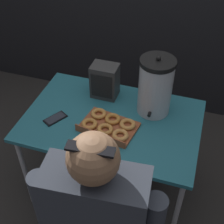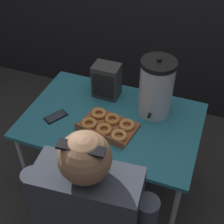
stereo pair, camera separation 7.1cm
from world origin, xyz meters
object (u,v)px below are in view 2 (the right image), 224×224
object	(u,v)px
cell_phone	(56,117)
space_heater	(107,81)
donut_box	(108,125)
coffee_urn	(156,88)

from	to	relation	value
cell_phone	space_heater	size ratio (longest dim) A/B	0.67
cell_phone	space_heater	distance (m)	0.42
cell_phone	donut_box	bearing A→B (deg)	34.64
donut_box	space_heater	bearing A→B (deg)	122.10
donut_box	cell_phone	size ratio (longest dim) A/B	2.33
donut_box	space_heater	xyz separation A→B (m)	(-0.13, 0.31, 0.10)
donut_box	cell_phone	xyz separation A→B (m)	(-0.35, -0.03, -0.02)
cell_phone	space_heater	xyz separation A→B (m)	(0.22, 0.34, 0.12)
donut_box	space_heater	size ratio (longest dim) A/B	1.57
coffee_urn	space_heater	distance (m)	0.37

